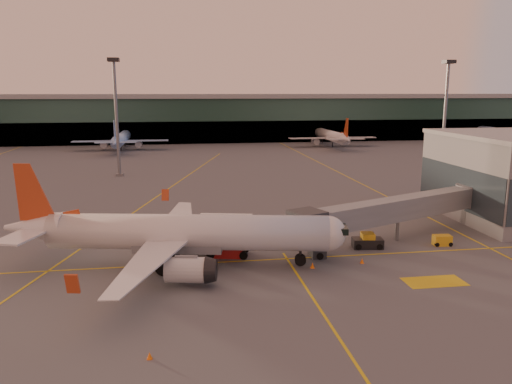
{
  "coord_description": "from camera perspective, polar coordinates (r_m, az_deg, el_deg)",
  "views": [
    {
      "loc": [
        -6.68,
        -47.5,
        18.56
      ],
      "look_at": [
        3.58,
        18.75,
        5.0
      ],
      "focal_mm": 35.0,
      "sensor_mm": 36.0,
      "label": 1
    }
  ],
  "objects": [
    {
      "name": "pushback_tug",
      "position": [
        61.91,
        12.63,
        -5.57
      ],
      "size": [
        3.82,
        2.42,
        1.85
      ],
      "rotation": [
        0.0,
        0.0,
        -0.14
      ],
      "color": "black",
      "rests_on": "ground"
    },
    {
      "name": "cone_nose",
      "position": [
        56.53,
        12.03,
        -7.7
      ],
      "size": [
        0.45,
        0.45,
        0.57
      ],
      "color": "orange",
      "rests_on": "ground"
    },
    {
      "name": "taxi_markings",
      "position": [
        93.84,
        -9.02,
        -0.11
      ],
      "size": [
        100.12,
        173.0,
        0.01
      ],
      "color": "gold",
      "rests_on": "ground"
    },
    {
      "name": "mast_east_near",
      "position": [
        125.73,
        20.85,
        9.02
      ],
      "size": [
        2.4,
        2.4,
        25.6
      ],
      "color": "slate",
      "rests_on": "ground"
    },
    {
      "name": "jet_bridge",
      "position": [
        66.26,
        16.76,
        -1.85
      ],
      "size": [
        31.35,
        15.99,
        5.62
      ],
      "color": "slate",
      "rests_on": "ground"
    },
    {
      "name": "catering_truck",
      "position": [
        57.2,
        -3.44,
        -4.73
      ],
      "size": [
        6.44,
        3.88,
        4.67
      ],
      "rotation": [
        0.0,
        0.0,
        -0.22
      ],
      "color": "red",
      "rests_on": "ground"
    },
    {
      "name": "terminal",
      "position": [
        189.66,
        -6.85,
        8.39
      ],
      "size": [
        400.0,
        20.0,
        17.6
      ],
      "color": "#19382D",
      "rests_on": "ground"
    },
    {
      "name": "distant_aircraft_row",
      "position": [
        167.45,
        -2.76,
        5.06
      ],
      "size": [
        350.0,
        34.0,
        13.0
      ],
      "color": "#92BAF4",
      "rests_on": "ground"
    },
    {
      "name": "ground",
      "position": [
        51.43,
        -0.76,
        -9.72
      ],
      "size": [
        600.0,
        600.0,
        0.0
      ],
      "primitive_type": "plane",
      "color": "#4C4F54",
      "rests_on": "ground"
    },
    {
      "name": "cone_fwd",
      "position": [
        54.21,
        6.47,
        -8.33
      ],
      "size": [
        0.49,
        0.49,
        0.62
      ],
      "color": "orange",
      "rests_on": "ground"
    },
    {
      "name": "gpu_cart",
      "position": [
        65.51,
        20.5,
        -5.21
      ],
      "size": [
        2.26,
        1.47,
        1.27
      ],
      "rotation": [
        0.0,
        0.0,
        -0.08
      ],
      "color": "gold",
      "rests_on": "ground"
    },
    {
      "name": "mast_west_near",
      "position": [
        114.33,
        -15.7,
        9.16
      ],
      "size": [
        2.4,
        2.4,
        25.6
      ],
      "color": "slate",
      "rests_on": "ground"
    },
    {
      "name": "cone_wing_right",
      "position": [
        37.79,
        -12.07,
        -17.82
      ],
      "size": [
        0.41,
        0.41,
        0.52
      ],
      "color": "orange",
      "rests_on": "ground"
    },
    {
      "name": "cone_wing_left",
      "position": [
        71.67,
        -10.21,
        -3.57
      ],
      "size": [
        0.38,
        0.38,
        0.48
      ],
      "color": "orange",
      "rests_on": "ground"
    },
    {
      "name": "main_airplane",
      "position": [
        54.14,
        -9.04,
        -4.73
      ],
      "size": [
        36.69,
        33.3,
        11.13
      ],
      "rotation": [
        0.0,
        0.0,
        -0.19
      ],
      "color": "silver",
      "rests_on": "ground"
    }
  ]
}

